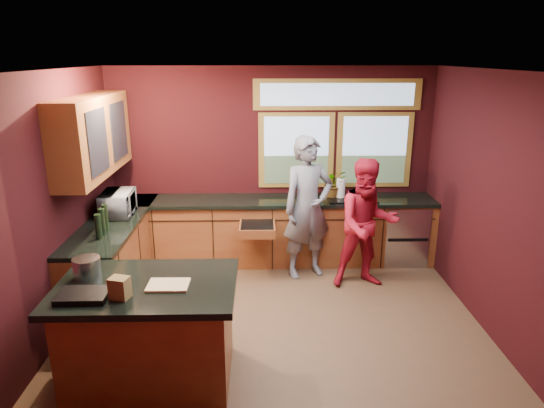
{
  "coord_description": "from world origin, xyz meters",
  "views": [
    {
      "loc": [
        -0.14,
        -4.72,
        2.84
      ],
      "look_at": [
        -0.03,
        0.4,
        1.26
      ],
      "focal_mm": 32.0,
      "sensor_mm": 36.0,
      "label": 1
    }
  ],
  "objects_px": {
    "island": "(150,331)",
    "cutting_board": "(168,285)",
    "person_red": "(367,224)",
    "stock_pot": "(87,268)",
    "person_grey": "(308,208)"
  },
  "relations": [
    {
      "from": "island",
      "to": "cutting_board",
      "type": "bearing_deg",
      "value": -14.04
    },
    {
      "from": "person_red",
      "to": "stock_pot",
      "type": "relative_size",
      "value": 6.87
    },
    {
      "from": "person_grey",
      "to": "stock_pot",
      "type": "bearing_deg",
      "value": -157.91
    },
    {
      "from": "cutting_board",
      "to": "stock_pot",
      "type": "height_order",
      "value": "stock_pot"
    },
    {
      "from": "person_grey",
      "to": "person_red",
      "type": "relative_size",
      "value": 1.14
    },
    {
      "from": "stock_pot",
      "to": "person_grey",
      "type": "bearing_deg",
      "value": 42.95
    },
    {
      "from": "person_grey",
      "to": "cutting_board",
      "type": "bearing_deg",
      "value": -143.32
    },
    {
      "from": "person_red",
      "to": "stock_pot",
      "type": "height_order",
      "value": "person_red"
    },
    {
      "from": "person_red",
      "to": "stock_pot",
      "type": "xyz_separation_m",
      "value": [
        -2.86,
        -1.67,
        0.21
      ]
    },
    {
      "from": "island",
      "to": "cutting_board",
      "type": "height_order",
      "value": "cutting_board"
    },
    {
      "from": "person_red",
      "to": "cutting_board",
      "type": "height_order",
      "value": "person_red"
    },
    {
      "from": "cutting_board",
      "to": "stock_pot",
      "type": "bearing_deg",
      "value": 165.07
    },
    {
      "from": "island",
      "to": "person_grey",
      "type": "xyz_separation_m",
      "value": [
        1.6,
        2.15,
        0.46
      ]
    },
    {
      "from": "island",
      "to": "person_red",
      "type": "relative_size",
      "value": 0.94
    },
    {
      "from": "person_grey",
      "to": "cutting_board",
      "type": "height_order",
      "value": "person_grey"
    }
  ]
}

